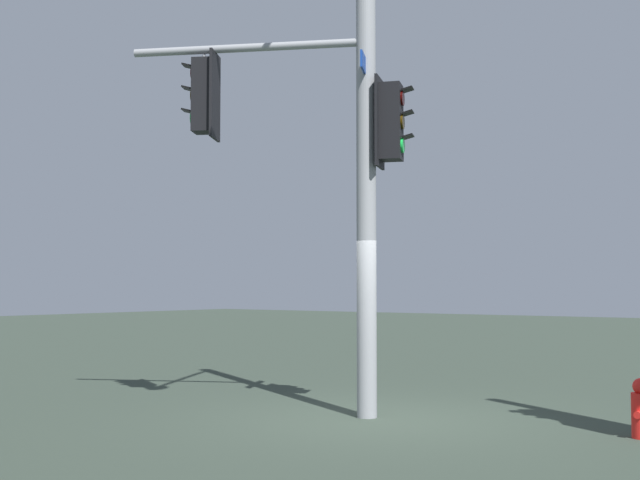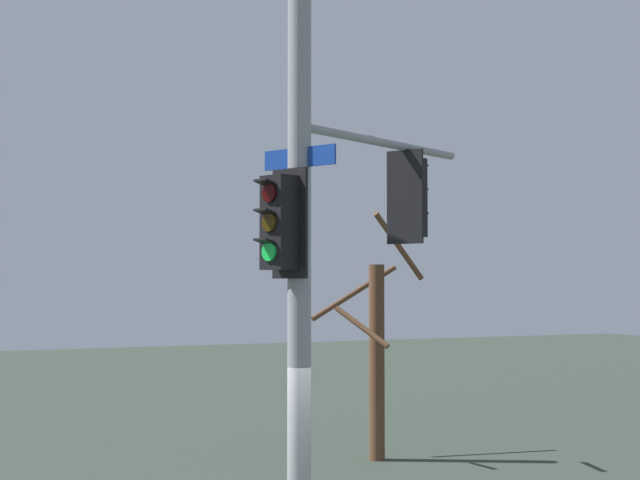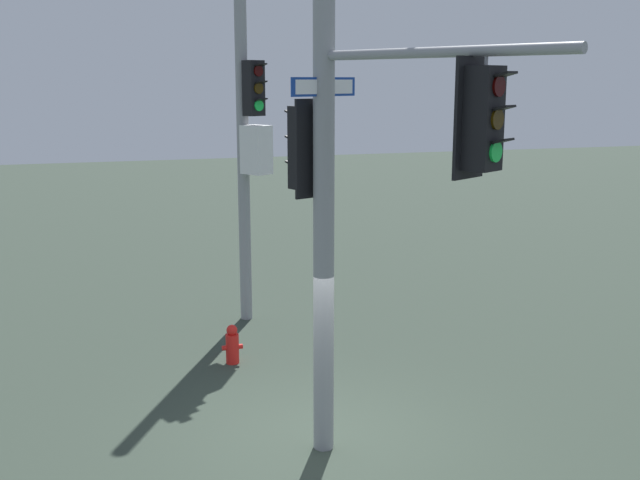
% 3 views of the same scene
% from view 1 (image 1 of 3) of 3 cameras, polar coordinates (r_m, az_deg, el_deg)
% --- Properties ---
extents(ground_plane, '(80.00, 80.00, 0.00)m').
position_cam_1_polar(ground_plane, '(11.78, 4.05, -12.24)').
color(ground_plane, '#2F3B31').
extents(main_signal_pole_assembly, '(3.65, 4.88, 8.50)m').
position_cam_1_polar(main_signal_pole_assembly, '(12.01, 1.34, 10.15)').
color(main_signal_pole_assembly, gray).
rests_on(main_signal_pole_assembly, ground).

